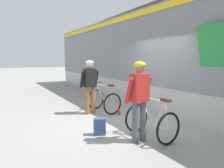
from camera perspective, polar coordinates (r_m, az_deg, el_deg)
name	(u,v)px	position (r m, az deg, el deg)	size (l,w,h in m)	color
ground_plane	(123,119)	(6.64, 2.95, -9.19)	(80.00, 80.00, 0.00)	gray
train_car	(202,54)	(8.01, 22.47, 7.26)	(3.22, 21.66, 3.88)	slate
cyclist_near_in_red	(139,94)	(4.71, 7.21, -2.71)	(0.63, 0.35, 1.76)	#4C515B
cyclist_far_in_dark	(90,82)	(7.11, -5.83, 0.50)	(0.62, 0.33, 1.76)	#935B2D
bicycle_near_white	(151,121)	(5.11, 10.31, -9.53)	(0.81, 1.13, 0.99)	black
bicycle_far_silver	(104,100)	(7.45, -2.20, -4.25)	(0.85, 1.16, 0.99)	black
backpack_on_platform	(100,127)	(5.30, -3.29, -11.12)	(0.28, 0.18, 0.40)	navy
water_bottle_near_the_bikes	(119,112)	(7.12, 1.85, -7.34)	(0.08, 0.08, 0.18)	red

